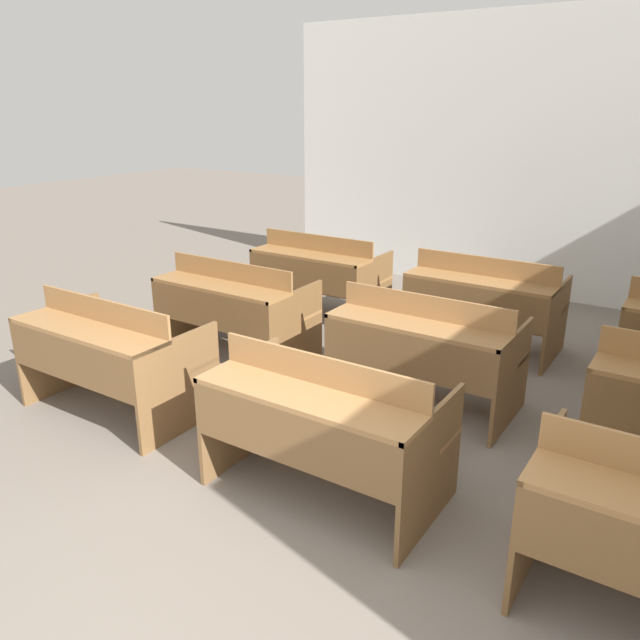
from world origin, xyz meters
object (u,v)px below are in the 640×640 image
bench_second_left (234,305)px  bench_third_left (319,272)px  schoolbag (75,352)px  bench_front_center (323,421)px  bench_third_center (484,300)px  bench_second_center (424,347)px  bench_front_left (110,352)px

bench_second_left → bench_third_left: bearing=89.8°
schoolbag → bench_second_left: bearing=48.0°
bench_third_left → schoolbag: 2.58m
bench_front_center → bench_third_left: size_ratio=1.00×
bench_third_left → bench_third_center: bearing=0.2°
bench_third_center → schoolbag: size_ratio=3.85×
bench_third_center → schoolbag: bench_third_center is taller
bench_second_center → schoolbag: bearing=-159.5°
bench_second_left → bench_second_center: 1.84m
bench_front_center → schoolbag: 2.78m
bench_front_left → bench_second_center: 2.29m
bench_front_left → schoolbag: 0.99m
bench_third_left → bench_third_center: size_ratio=1.00×
bench_front_center → bench_second_center: size_ratio=1.00×
bench_second_left → bench_third_center: size_ratio=1.00×
bench_second_center → bench_third_center: same height
bench_front_center → bench_third_center: same height
bench_second_left → bench_third_left: size_ratio=1.00×
bench_front_center → bench_second_center: bearing=89.6°
bench_second_left → bench_third_center: (1.81, 1.38, 0.00)m
bench_third_left → schoolbag: bearing=-111.1°
bench_front_left → bench_second_center: bearing=35.6°
bench_second_left → bench_third_center: bearing=37.3°
bench_third_center → bench_front_left: bearing=-124.2°
bench_front_center → bench_second_center: same height
bench_front_left → bench_second_center: same height
bench_front_center → bench_second_left: size_ratio=1.00×
bench_second_left → bench_third_center: same height
bench_front_left → bench_second_center: (1.87, 1.34, 0.00)m
bench_front_left → bench_second_center: size_ratio=1.00×
bench_front_left → bench_third_center: bearing=55.8°
bench_second_left → schoolbag: (-0.92, -1.02, -0.30)m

